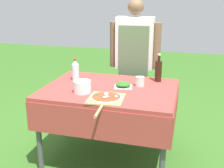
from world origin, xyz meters
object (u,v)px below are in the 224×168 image
water_bottle (75,70)px  sauce_jar (140,82)px  person_cook (135,56)px  oil_bottle (158,71)px  prep_table (110,97)px  herb_container (123,85)px  mixing_tub (82,87)px  pizza_on_peel (106,98)px

water_bottle → sauce_jar: 0.70m
person_cook → oil_bottle: person_cook is taller
prep_table → sauce_jar: 0.33m
oil_bottle → water_bottle: oil_bottle is taller
herb_container → sauce_jar: 0.17m
oil_bottle → water_bottle: bearing=-167.5°
person_cook → sauce_jar: person_cook is taller
prep_table → sauce_jar: (0.27, 0.13, 0.14)m
prep_table → sauce_jar: size_ratio=13.77×
mixing_tub → herb_container: bearing=37.3°
pizza_on_peel → sauce_jar: bearing=60.3°
person_cook → sauce_jar: (0.18, -0.61, -0.13)m
oil_bottle → water_bottle: size_ratio=1.26×
water_bottle → sauce_jar: size_ratio=2.48×
pizza_on_peel → oil_bottle: 0.77m
oil_bottle → herb_container: oil_bottle is taller
prep_table → water_bottle: (-0.42, 0.15, 0.20)m
pizza_on_peel → oil_bottle: (0.37, 0.67, 0.10)m
pizza_on_peel → mixing_tub: size_ratio=3.43×
water_bottle → mixing_tub: size_ratio=1.43×
person_cook → mixing_tub: bearing=70.4°
prep_table → person_cook: 0.79m
pizza_on_peel → mixing_tub: (-0.26, 0.13, 0.04)m
herb_container → sauce_jar: (0.15, 0.08, 0.02)m
herb_container → mixing_tub: mixing_tub is taller
sauce_jar → prep_table: bearing=-154.1°
prep_table → mixing_tub: mixing_tub is taller
person_cook → sauce_jar: bearing=104.6°
oil_bottle → mixing_tub: (-0.64, -0.54, -0.06)m
pizza_on_peel → sauce_jar: size_ratio=5.96×
oil_bottle → sauce_jar: (-0.16, -0.21, -0.08)m
prep_table → pizza_on_peel: size_ratio=2.31×
water_bottle → pizza_on_peel: bearing=-45.2°
pizza_on_peel → herb_container: (0.07, 0.38, 0.01)m
prep_table → oil_bottle: (0.43, 0.34, 0.21)m
water_bottle → herb_container: size_ratio=1.17×
prep_table → sauce_jar: bearing=25.9°
person_cook → sauce_jar: size_ratio=17.19×
person_cook → pizza_on_peel: (-0.04, -1.07, -0.16)m
water_bottle → sauce_jar: (0.69, -0.02, -0.07)m
pizza_on_peel → person_cook: bearing=83.3°
prep_table → person_cook: bearing=82.4°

